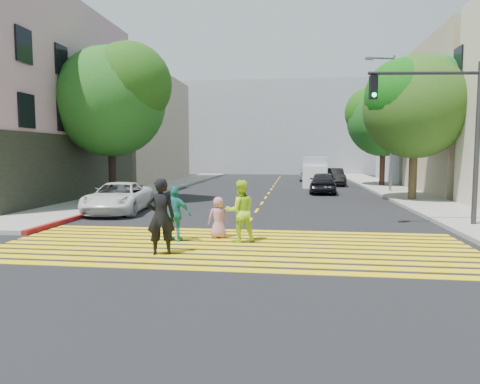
% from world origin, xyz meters
% --- Properties ---
extents(ground, '(120.00, 120.00, 0.00)m').
position_xyz_m(ground, '(0.00, 0.00, 0.00)').
color(ground, black).
extents(sidewalk_left, '(3.00, 40.00, 0.15)m').
position_xyz_m(sidewalk_left, '(-8.50, 22.00, 0.07)').
color(sidewalk_left, gray).
rests_on(sidewalk_left, ground).
extents(sidewalk_right, '(3.00, 60.00, 0.15)m').
position_xyz_m(sidewalk_right, '(8.50, 15.00, 0.07)').
color(sidewalk_right, gray).
rests_on(sidewalk_right, ground).
extents(curb_red, '(0.20, 8.00, 0.16)m').
position_xyz_m(curb_red, '(-6.90, 6.00, 0.08)').
color(curb_red, maroon).
rests_on(curb_red, ground).
extents(crosswalk, '(13.40, 5.30, 0.01)m').
position_xyz_m(crosswalk, '(0.00, 1.28, 0.01)').
color(crosswalk, yellow).
rests_on(crosswalk, ground).
extents(lane_line, '(0.12, 34.40, 0.01)m').
position_xyz_m(lane_line, '(0.00, 22.50, 0.01)').
color(lane_line, yellow).
rests_on(lane_line, ground).
extents(building_left_tan, '(12.00, 16.00, 10.00)m').
position_xyz_m(building_left_tan, '(-16.00, 28.00, 5.00)').
color(building_left_tan, tan).
rests_on(building_left_tan, ground).
extents(building_right_grey, '(10.00, 10.00, 10.00)m').
position_xyz_m(building_right_grey, '(15.00, 30.00, 5.00)').
color(building_right_grey, gray).
rests_on(building_right_grey, ground).
extents(backdrop_block, '(30.00, 8.00, 12.00)m').
position_xyz_m(backdrop_block, '(0.00, 48.00, 6.00)').
color(backdrop_block, gray).
rests_on(backdrop_block, ground).
extents(tree_left, '(7.94, 7.71, 8.51)m').
position_xyz_m(tree_left, '(-8.12, 11.76, 5.74)').
color(tree_left, black).
rests_on(tree_left, ground).
extents(tree_right_near, '(7.13, 7.09, 8.02)m').
position_xyz_m(tree_right_near, '(8.16, 13.74, 5.43)').
color(tree_right_near, '#3E2F17').
rests_on(tree_right_near, ground).
extents(tree_right_far, '(7.20, 6.89, 8.27)m').
position_xyz_m(tree_right_far, '(8.68, 24.52, 5.59)').
color(tree_right_far, black).
rests_on(tree_right_far, ground).
extents(pedestrian_man, '(0.84, 0.66, 2.01)m').
position_xyz_m(pedestrian_man, '(-1.69, 0.04, 1.00)').
color(pedestrian_man, black).
rests_on(pedestrian_man, ground).
extents(pedestrian_woman, '(1.09, 0.98, 1.85)m').
position_xyz_m(pedestrian_woman, '(0.14, 1.93, 0.93)').
color(pedestrian_woman, '#B6F023').
rests_on(pedestrian_woman, ground).
extents(pedestrian_child, '(0.74, 0.61, 1.30)m').
position_xyz_m(pedestrian_child, '(-0.60, 2.38, 0.65)').
color(pedestrian_child, '#C37792').
rests_on(pedestrian_child, ground).
extents(pedestrian_extra, '(1.01, 0.51, 1.65)m').
position_xyz_m(pedestrian_extra, '(-1.79, 1.72, 0.83)').
color(pedestrian_extra, teal).
rests_on(pedestrian_extra, ground).
extents(white_sedan, '(2.72, 5.06, 1.35)m').
position_xyz_m(white_sedan, '(-6.06, 7.56, 0.67)').
color(white_sedan, silver).
rests_on(white_sedan, ground).
extents(dark_car_near, '(1.95, 4.36, 1.46)m').
position_xyz_m(dark_car_near, '(3.59, 18.29, 0.73)').
color(dark_car_near, black).
rests_on(dark_car_near, ground).
extents(silver_car, '(2.26, 4.47, 1.24)m').
position_xyz_m(silver_car, '(3.14, 31.52, 0.62)').
color(silver_car, '#9E9E9E').
rests_on(silver_car, ground).
extents(dark_car_parked, '(1.70, 4.41, 1.43)m').
position_xyz_m(dark_car_parked, '(4.91, 25.65, 0.72)').
color(dark_car_parked, black).
rests_on(dark_car_parked, ground).
extents(white_van, '(2.13, 5.11, 2.37)m').
position_xyz_m(white_van, '(3.35, 24.39, 1.12)').
color(white_van, '#A9ABBD').
rests_on(white_van, ground).
extents(traffic_signal, '(3.93, 0.74, 5.78)m').
position_xyz_m(traffic_signal, '(6.98, 5.20, 3.74)').
color(traffic_signal, '#313131').
rests_on(traffic_signal, ground).
extents(street_lamp, '(2.02, 0.70, 9.05)m').
position_xyz_m(street_lamp, '(7.91, 19.06, 5.19)').
color(street_lamp, slate).
rests_on(street_lamp, ground).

